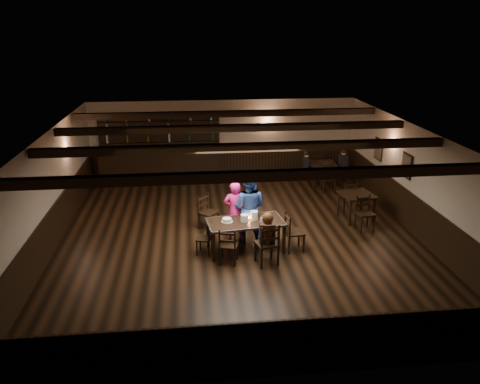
{
  "coord_description": "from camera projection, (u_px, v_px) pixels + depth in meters",
  "views": [
    {
      "loc": [
        -1.16,
        -10.68,
        5.1
      ],
      "look_at": [
        0.04,
        0.2,
        1.15
      ],
      "focal_mm": 35.0,
      "sensor_mm": 36.0,
      "label": 1
    }
  ],
  "objects": [
    {
      "name": "ground",
      "position": [
        239.0,
        237.0,
        11.84
      ],
      "size": [
        10.0,
        10.0,
        0.0
      ],
      "primitive_type": "plane",
      "color": "black",
      "rests_on": "ground"
    },
    {
      "name": "chair_near_left",
      "position": [
        228.0,
        244.0,
        10.37
      ],
      "size": [
        0.49,
        0.47,
        0.86
      ],
      "color": "black",
      "rests_on": "ground"
    },
    {
      "name": "chair_end_left",
      "position": [
        207.0,
        236.0,
        10.87
      ],
      "size": [
        0.43,
        0.44,
        0.77
      ],
      "color": "black",
      "rests_on": "ground"
    },
    {
      "name": "woman_pink",
      "position": [
        235.0,
        211.0,
        11.46
      ],
      "size": [
        0.61,
        0.45,
        1.53
      ],
      "primitive_type": "imported",
      "rotation": [
        0.0,
        0.0,
        2.98
      ],
      "color": "#F8277A",
      "rests_on": "ground"
    },
    {
      "name": "bg_patron_left",
      "position": [
        306.0,
        161.0,
        15.49
      ],
      "size": [
        0.28,
        0.37,
        0.68
      ],
      "color": "black",
      "rests_on": "ground"
    },
    {
      "name": "seated_person",
      "position": [
        267.0,
        230.0,
        10.25
      ],
      "size": [
        0.33,
        0.5,
        0.82
      ],
      "color": "black",
      "rests_on": "ground"
    },
    {
      "name": "menu_blue",
      "position": [
        266.0,
        217.0,
        11.16
      ],
      "size": [
        0.33,
        0.28,
        0.0
      ],
      "primitive_type": "cube",
      "rotation": [
        0.0,
        0.0,
        -0.4
      ],
      "color": "#0D1C43",
      "rests_on": "dining_table"
    },
    {
      "name": "cake",
      "position": [
        227.0,
        220.0,
        10.88
      ],
      "size": [
        0.26,
        0.26,
        0.09
      ],
      "color": "white",
      "rests_on": "dining_table"
    },
    {
      "name": "back_table_b",
      "position": [
        322.0,
        166.0,
        15.51
      ],
      "size": [
        0.88,
        0.88,
        0.75
      ],
      "color": "black",
      "rests_on": "ground"
    },
    {
      "name": "plate_stack_b",
      "position": [
        254.0,
        215.0,
        10.98
      ],
      "size": [
        0.18,
        0.18,
        0.21
      ],
      "primitive_type": "cylinder",
      "color": "white",
      "rests_on": "dining_table"
    },
    {
      "name": "chair_end_right",
      "position": [
        291.0,
        230.0,
        10.97
      ],
      "size": [
        0.45,
        0.47,
        0.94
      ],
      "color": "black",
      "rests_on": "ground"
    },
    {
      "name": "dining_table",
      "position": [
        245.0,
        224.0,
        10.95
      ],
      "size": [
        1.88,
        1.11,
        0.75
      ],
      "color": "black",
      "rests_on": "ground"
    },
    {
      "name": "bg_patron_right",
      "position": [
        343.0,
        159.0,
        15.61
      ],
      "size": [
        0.25,
        0.37,
        0.73
      ],
      "color": "black",
      "rests_on": "ground"
    },
    {
      "name": "tea_light",
      "position": [
        249.0,
        218.0,
        11.01
      ],
      "size": [
        0.05,
        0.05,
        0.06
      ],
      "color": "#A5A8AD",
      "rests_on": "dining_table"
    },
    {
      "name": "menu_red",
      "position": [
        265.0,
        220.0,
        10.95
      ],
      "size": [
        0.32,
        0.31,
        0.0
      ],
      "primitive_type": "cube",
      "rotation": [
        0.0,
        0.0,
        0.68
      ],
      "color": "maroon",
      "rests_on": "dining_table"
    },
    {
      "name": "room_shell",
      "position": [
        240.0,
        171.0,
        11.28
      ],
      "size": [
        9.02,
        10.02,
        2.71
      ],
      "color": "#C0B59F",
      "rests_on": "ground"
    },
    {
      "name": "chair_far_pushed",
      "position": [
        206.0,
        209.0,
        12.2
      ],
      "size": [
        0.59,
        0.59,
        0.92
      ],
      "color": "black",
      "rests_on": "ground"
    },
    {
      "name": "plate_stack_a",
      "position": [
        245.0,
        218.0,
        10.88
      ],
      "size": [
        0.18,
        0.18,
        0.17
      ],
      "primitive_type": "cylinder",
      "color": "white",
      "rests_on": "dining_table"
    },
    {
      "name": "pepper_shaker",
      "position": [
        264.0,
        220.0,
        10.9
      ],
      "size": [
        0.03,
        0.03,
        0.08
      ],
      "primitive_type": "cylinder",
      "color": "#A5A8AD",
      "rests_on": "dining_table"
    },
    {
      "name": "salt_shaker",
      "position": [
        261.0,
        220.0,
        10.88
      ],
      "size": [
        0.04,
        0.04,
        0.1
      ],
      "primitive_type": "cylinder",
      "color": "silver",
      "rests_on": "dining_table"
    },
    {
      "name": "bar_counter",
      "position": [
        161.0,
        161.0,
        15.78
      ],
      "size": [
        4.22,
        0.7,
        2.2
      ],
      "color": "black",
      "rests_on": "ground"
    },
    {
      "name": "drink_glass",
      "position": [
        256.0,
        216.0,
        11.03
      ],
      "size": [
        0.08,
        0.08,
        0.12
      ],
      "primitive_type": "cylinder",
      "color": "silver",
      "rests_on": "dining_table"
    },
    {
      "name": "man_blue",
      "position": [
        249.0,
        207.0,
        11.37
      ],
      "size": [
        1.06,
        0.95,
        1.79
      ],
      "primitive_type": "imported",
      "rotation": [
        0.0,
        0.0,
        2.76
      ],
      "color": "navy",
      "rests_on": "ground"
    },
    {
      "name": "chair_near_right",
      "position": [
        268.0,
        242.0,
        10.28
      ],
      "size": [
        0.55,
        0.54,
        0.99
      ],
      "color": "black",
      "rests_on": "ground"
    },
    {
      "name": "back_table_a",
      "position": [
        357.0,
        197.0,
        12.71
      ],
      "size": [
        0.96,
        0.96,
        0.75
      ],
      "color": "black",
      "rests_on": "ground"
    }
  ]
}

